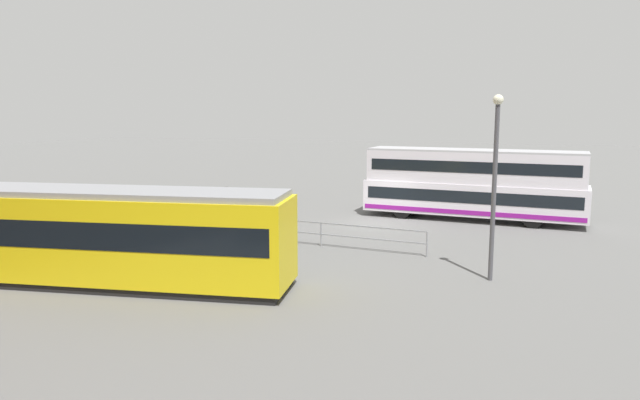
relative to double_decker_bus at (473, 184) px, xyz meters
The scene contains 7 objects.
ground_plane 5.67m from the double_decker_bus, 30.82° to the left, with size 160.00×160.00×0.00m, color slate.
double_decker_bus is the anchor object (origin of this frame).
tram_yellow 20.33m from the double_decker_bus, 53.41° to the left, with size 15.05×4.67×3.31m.
pedestrian_near_railing 11.37m from the double_decker_bus, 48.42° to the left, with size 0.45×0.45×1.80m.
pedestrian_railing 10.44m from the double_decker_bus, 55.47° to the left, with size 9.46×0.99×1.08m.
info_sign 13.34m from the double_decker_bus, 35.09° to the left, with size 0.97×0.14×2.35m.
street_lamp 11.83m from the double_decker_bus, 96.92° to the left, with size 0.36×0.36×6.47m.
Camera 1 is at (-6.48, 29.69, 5.95)m, focal length 32.76 mm.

